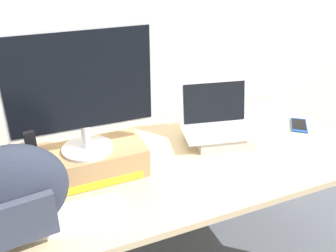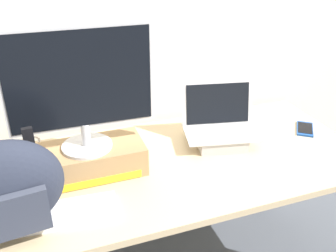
{
  "view_description": "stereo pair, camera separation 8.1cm",
  "coord_description": "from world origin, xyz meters",
  "px_view_note": "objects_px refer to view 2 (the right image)",
  "views": [
    {
      "loc": [
        -0.55,
        -1.28,
        1.65
      ],
      "look_at": [
        0.0,
        0.0,
        0.91
      ],
      "focal_mm": 40.39,
      "sensor_mm": 36.0,
      "label": 1
    },
    {
      "loc": [
        -0.47,
        -1.31,
        1.65
      ],
      "look_at": [
        0.0,
        0.0,
        0.91
      ],
      "focal_mm": 40.39,
      "sensor_mm": 36.0,
      "label": 2
    }
  ],
  "objects_px": {
    "toner_box_yellow": "(89,160)",
    "external_keyboard": "(54,215)",
    "coffee_mug": "(23,144)",
    "desktop_monitor": "(80,87)",
    "open_laptop": "(220,132)",
    "messenger_backpack": "(6,188)",
    "cell_phone": "(305,129)"
  },
  "relations": [
    {
      "from": "toner_box_yellow",
      "to": "external_keyboard",
      "type": "relative_size",
      "value": 0.99
    },
    {
      "from": "coffee_mug",
      "to": "desktop_monitor",
      "type": "bearing_deg",
      "value": -46.19
    },
    {
      "from": "desktop_monitor",
      "to": "open_laptop",
      "type": "bearing_deg",
      "value": 5.81
    },
    {
      "from": "coffee_mug",
      "to": "toner_box_yellow",
      "type": "bearing_deg",
      "value": -46.06
    },
    {
      "from": "toner_box_yellow",
      "to": "open_laptop",
      "type": "xyz_separation_m",
      "value": [
        0.62,
        0.04,
        -0.0
      ]
    },
    {
      "from": "desktop_monitor",
      "to": "coffee_mug",
      "type": "distance_m",
      "value": 0.5
    },
    {
      "from": "desktop_monitor",
      "to": "open_laptop",
      "type": "xyz_separation_m",
      "value": [
        0.62,
        0.04,
        -0.33
      ]
    },
    {
      "from": "external_keyboard",
      "to": "coffee_mug",
      "type": "xyz_separation_m",
      "value": [
        -0.09,
        0.5,
        0.03
      ]
    },
    {
      "from": "desktop_monitor",
      "to": "open_laptop",
      "type": "relative_size",
      "value": 1.5
    },
    {
      "from": "messenger_backpack",
      "to": "coffee_mug",
      "type": "bearing_deg",
      "value": 79.04
    },
    {
      "from": "open_laptop",
      "to": "messenger_backpack",
      "type": "distance_m",
      "value": 0.97
    },
    {
      "from": "toner_box_yellow",
      "to": "external_keyboard",
      "type": "distance_m",
      "value": 0.3
    },
    {
      "from": "open_laptop",
      "to": "coffee_mug",
      "type": "distance_m",
      "value": 0.91
    },
    {
      "from": "cell_phone",
      "to": "coffee_mug",
      "type": "bearing_deg",
      "value": -154.16
    },
    {
      "from": "external_keyboard",
      "to": "coffee_mug",
      "type": "height_order",
      "value": "coffee_mug"
    },
    {
      "from": "desktop_monitor",
      "to": "cell_phone",
      "type": "bearing_deg",
      "value": 2.43
    },
    {
      "from": "desktop_monitor",
      "to": "cell_phone",
      "type": "relative_size",
      "value": 3.33
    },
    {
      "from": "cell_phone",
      "to": "open_laptop",
      "type": "bearing_deg",
      "value": -147.38
    },
    {
      "from": "external_keyboard",
      "to": "desktop_monitor",
      "type": "bearing_deg",
      "value": 59.9
    },
    {
      "from": "messenger_backpack",
      "to": "external_keyboard",
      "type": "bearing_deg",
      "value": -3.66
    },
    {
      "from": "external_keyboard",
      "to": "open_laptop",
      "type": "bearing_deg",
      "value": 24.24
    },
    {
      "from": "toner_box_yellow",
      "to": "coffee_mug",
      "type": "relative_size",
      "value": 3.77
    },
    {
      "from": "desktop_monitor",
      "to": "messenger_backpack",
      "type": "xyz_separation_m",
      "value": [
        -0.3,
        -0.24,
        -0.22
      ]
    },
    {
      "from": "toner_box_yellow",
      "to": "open_laptop",
      "type": "distance_m",
      "value": 0.62
    },
    {
      "from": "toner_box_yellow",
      "to": "cell_phone",
      "type": "bearing_deg",
      "value": 0.3
    },
    {
      "from": "coffee_mug",
      "to": "cell_phone",
      "type": "bearing_deg",
      "value": -10.91
    },
    {
      "from": "open_laptop",
      "to": "coffee_mug",
      "type": "relative_size",
      "value": 3.11
    },
    {
      "from": "toner_box_yellow",
      "to": "desktop_monitor",
      "type": "height_order",
      "value": "desktop_monitor"
    },
    {
      "from": "desktop_monitor",
      "to": "messenger_backpack",
      "type": "distance_m",
      "value": 0.44
    },
    {
      "from": "external_keyboard",
      "to": "cell_phone",
      "type": "distance_m",
      "value": 1.28
    },
    {
      "from": "coffee_mug",
      "to": "cell_phone",
      "type": "height_order",
      "value": "coffee_mug"
    },
    {
      "from": "desktop_monitor",
      "to": "cell_phone",
      "type": "height_order",
      "value": "desktop_monitor"
    }
  ]
}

